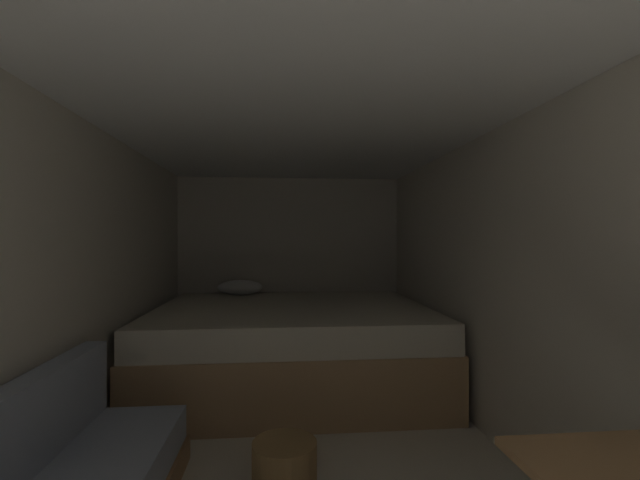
% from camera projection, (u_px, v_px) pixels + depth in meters
% --- Properties ---
extents(ground_plane, '(7.23, 7.23, 0.00)m').
position_uv_depth(ground_plane, '(300.00, 474.00, 2.45)').
color(ground_plane, beige).
extents(wall_back, '(2.70, 0.05, 2.09)m').
position_uv_depth(wall_back, '(290.00, 266.00, 5.08)').
color(wall_back, beige).
rests_on(wall_back, ground).
extents(wall_left, '(0.05, 5.23, 2.09)m').
position_uv_depth(wall_left, '(58.00, 296.00, 2.33)').
color(wall_left, beige).
rests_on(wall_left, ground).
extents(wall_right, '(0.05, 5.23, 2.09)m').
position_uv_depth(wall_right, '(518.00, 291.00, 2.58)').
color(wall_right, beige).
rests_on(wall_right, ground).
extents(ceiling_slab, '(2.70, 5.23, 0.05)m').
position_uv_depth(ceiling_slab, '(300.00, 108.00, 2.45)').
color(ceiling_slab, white).
rests_on(ceiling_slab, wall_left).
extents(bed, '(2.48, 2.07, 0.91)m').
position_uv_depth(bed, '(292.00, 345.00, 3.98)').
color(bed, tan).
rests_on(bed, ground).
extents(wicker_basket, '(0.35, 0.35, 0.26)m').
position_uv_depth(wicker_basket, '(285.00, 466.00, 2.31)').
color(wicker_basket, olive).
rests_on(wicker_basket, ground).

